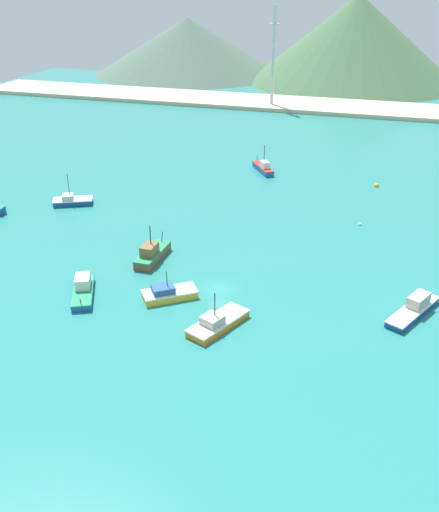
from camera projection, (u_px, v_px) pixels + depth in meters
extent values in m
cube|color=teal|center=(267.00, 214.00, 108.62)|extent=(260.00, 280.00, 0.50)
cube|color=brown|center=(153.00, 256.00, 90.99)|extent=(2.78, 8.58, 1.27)
cube|color=#238C5B|center=(153.00, 252.00, 90.66)|extent=(2.83, 8.75, 0.20)
cube|color=brown|center=(149.00, 249.00, 89.37)|extent=(2.03, 3.11, 1.52)
cylinder|color=#4C3823|center=(162.00, 237.00, 93.58)|extent=(0.13, 0.72, 1.71)
cylinder|color=#4C3823|center=(150.00, 234.00, 88.89)|extent=(0.17, 0.17, 2.97)
cube|color=#1E5BA8|center=(83.00, 293.00, 81.04)|extent=(6.07, 8.95, 0.80)
cube|color=#238C5B|center=(83.00, 290.00, 80.82)|extent=(6.19, 9.13, 0.20)
cube|color=silver|center=(83.00, 281.00, 81.41)|extent=(3.13, 3.69, 1.49)
cylinder|color=#4C3823|center=(81.00, 302.00, 77.16)|extent=(0.32, 0.50, 1.09)
cube|color=gold|center=(170.00, 295.00, 80.59)|extent=(7.73, 6.85, 0.89)
cube|color=white|center=(170.00, 291.00, 80.35)|extent=(7.88, 6.99, 0.20)
cube|color=#28568C|center=(163.00, 289.00, 79.84)|extent=(3.81, 3.68, 0.89)
cylinder|color=#4C3823|center=(167.00, 278.00, 79.33)|extent=(0.13, 0.13, 2.20)
cube|color=#1E5BA8|center=(263.00, 169.00, 130.16)|extent=(6.37, 8.15, 1.04)
cube|color=red|center=(263.00, 166.00, 129.88)|extent=(6.49, 8.32, 0.20)
cube|color=silver|center=(265.00, 164.00, 128.62)|extent=(2.66, 2.95, 1.38)
cylinder|color=#4C3823|center=(257.00, 159.00, 132.87)|extent=(0.44, 0.58, 1.41)
cylinder|color=#4C3823|center=(264.00, 153.00, 127.97)|extent=(0.14, 0.14, 3.54)
cube|color=#14478C|center=(413.00, 312.00, 76.69)|extent=(6.77, 10.46, 0.72)
cube|color=white|center=(413.00, 309.00, 76.48)|extent=(6.90, 10.67, 0.20)
cube|color=#B2ADA3|center=(419.00, 300.00, 76.97)|extent=(3.21, 4.00, 1.48)
cube|color=orange|center=(218.00, 324.00, 74.13)|extent=(6.41, 9.39, 0.79)
cube|color=white|center=(218.00, 321.00, 73.91)|extent=(6.54, 9.58, 0.20)
cube|color=#B2ADA3|center=(212.00, 320.00, 72.87)|extent=(3.14, 3.16, 1.06)
cylinder|color=#4C3823|center=(215.00, 304.00, 72.28)|extent=(0.15, 0.15, 3.09)
cube|color=#14478C|center=(73.00, 202.00, 112.26)|extent=(7.81, 5.88, 0.90)
cube|color=white|center=(73.00, 199.00, 112.02)|extent=(7.97, 6.00, 0.20)
cube|color=beige|center=(68.00, 197.00, 111.66)|extent=(2.84, 2.97, 0.89)
cylinder|color=#4C3823|center=(68.00, 184.00, 110.60)|extent=(0.12, 0.12, 4.12)
sphere|color=silver|center=(360.00, 225.00, 103.30)|extent=(0.66, 0.66, 0.66)
sphere|color=gold|center=(376.00, 186.00, 121.41)|extent=(1.01, 1.01, 1.01)
cube|color=#C6B793|center=(331.00, 107.00, 187.80)|extent=(247.00, 21.84, 1.20)
cone|color=#4C6656|center=(188.00, 46.00, 245.41)|extent=(78.05, 78.05, 22.23)
cone|color=#476B47|center=(355.00, 39.00, 222.87)|extent=(80.45, 80.45, 32.18)
cylinder|color=silver|center=(273.00, 58.00, 182.50)|extent=(1.06, 1.06, 30.70)
cylinder|color=silver|center=(275.00, 24.00, 178.14)|extent=(3.07, 0.53, 0.53)
cylinder|color=silver|center=(274.00, 45.00, 180.87)|extent=(0.53, 2.46, 0.53)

